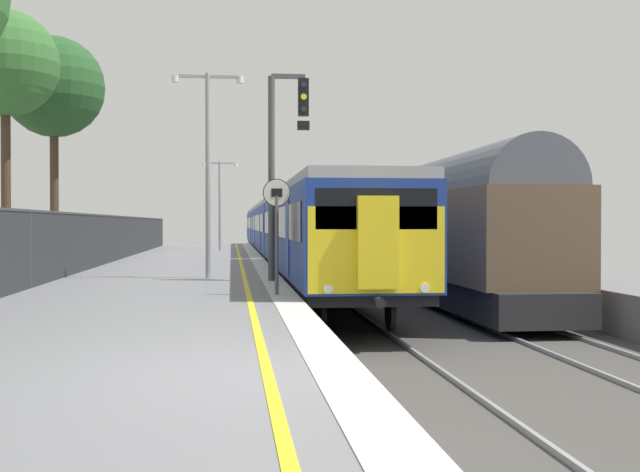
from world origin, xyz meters
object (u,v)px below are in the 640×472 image
(platform_lamp_far, at_px, (220,197))
(background_tree_left, at_px, (51,90))
(freight_train_adjacent_track, at_px, (406,225))
(platform_lamp_mid, at_px, (208,158))
(commuter_train_at_platform, at_px, (282,228))
(background_tree_right, at_px, (7,67))
(speed_limit_sign, at_px, (277,221))
(signal_gantry, at_px, (281,153))

(platform_lamp_far, xyz_separation_m, background_tree_left, (-6.35, -13.91, 3.74))
(freight_train_adjacent_track, xyz_separation_m, platform_lamp_mid, (-7.46, -8.53, 1.92))
(commuter_train_at_platform, height_order, platform_lamp_far, platform_lamp_far)
(platform_lamp_mid, bearing_deg, background_tree_right, 143.05)
(speed_limit_sign, distance_m, platform_lamp_mid, 6.21)
(platform_lamp_far, relative_size, background_tree_left, 0.57)
(signal_gantry, bearing_deg, freight_train_adjacent_track, 60.96)
(background_tree_left, xyz_separation_m, background_tree_right, (-0.39, -4.83, -0.05))
(signal_gantry, relative_size, platform_lamp_far, 1.09)
(platform_lamp_far, bearing_deg, commuter_train_at_platform, -22.83)
(platform_lamp_far, distance_m, background_tree_right, 20.25)
(freight_train_adjacent_track, height_order, background_tree_left, background_tree_left)
(platform_lamp_mid, distance_m, platform_lamp_far, 23.81)
(commuter_train_at_platform, bearing_deg, platform_lamp_mid, -98.80)
(commuter_train_at_platform, xyz_separation_m, background_tree_left, (-9.81, -12.45, 5.49))
(freight_train_adjacent_track, bearing_deg, commuter_train_at_platform, 106.15)
(background_tree_left, bearing_deg, freight_train_adjacent_track, -5.69)
(signal_gantry, bearing_deg, background_tree_left, 126.42)
(speed_limit_sign, bearing_deg, platform_lamp_far, 93.13)
(background_tree_left, height_order, background_tree_right, background_tree_left)
(commuter_train_at_platform, distance_m, background_tree_left, 16.77)
(signal_gantry, height_order, platform_lamp_mid, platform_lamp_mid)
(freight_train_adjacent_track, relative_size, background_tree_left, 3.35)
(freight_train_adjacent_track, bearing_deg, platform_lamp_far, 116.03)
(freight_train_adjacent_track, distance_m, platform_lamp_far, 17.08)
(speed_limit_sign, height_order, background_tree_right, background_tree_right)
(speed_limit_sign, relative_size, platform_lamp_far, 0.49)
(platform_lamp_mid, bearing_deg, background_tree_left, 122.67)
(commuter_train_at_platform, distance_m, signal_gantry, 23.87)
(speed_limit_sign, xyz_separation_m, platform_lamp_mid, (-1.61, 5.72, 1.79))
(background_tree_left, bearing_deg, commuter_train_at_platform, 51.76)
(signal_gantry, bearing_deg, speed_limit_sign, -94.67)
(background_tree_right, bearing_deg, platform_lamp_mid, -36.95)
(speed_limit_sign, distance_m, background_tree_right, 14.58)
(signal_gantry, relative_size, platform_lamp_mid, 0.96)
(speed_limit_sign, bearing_deg, freight_train_adjacent_track, 67.68)
(platform_lamp_far, bearing_deg, background_tree_left, -114.54)
(freight_train_adjacent_track, xyz_separation_m, signal_gantry, (-5.49, -9.90, 1.96))
(commuter_train_at_platform, distance_m, background_tree_right, 20.79)
(commuter_train_at_platform, distance_m, platform_lamp_mid, 22.72)
(freight_train_adjacent_track, relative_size, background_tree_right, 3.44)
(background_tree_left, distance_m, background_tree_right, 4.85)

